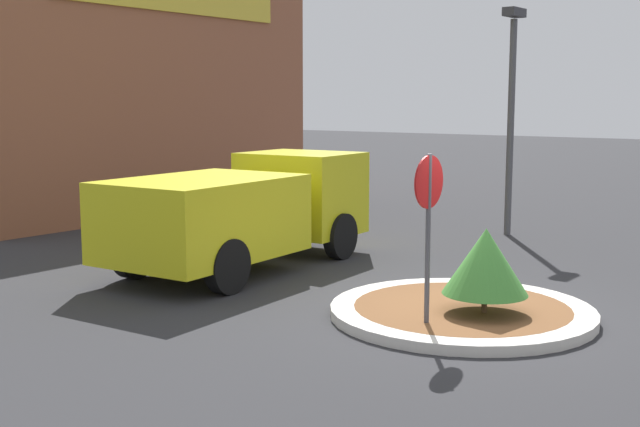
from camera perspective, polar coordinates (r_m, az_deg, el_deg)
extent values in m
plane|color=#2D2D30|center=(12.19, 10.02, -7.22)|extent=(120.00, 120.00, 0.00)
cylinder|color=beige|center=(12.17, 10.03, -6.88)|extent=(3.91, 3.91, 0.15)
cylinder|color=brown|center=(12.17, 10.03, -6.87)|extent=(3.20, 3.20, 0.15)
cylinder|color=#4C4C51|center=(10.99, 7.67, -2.22)|extent=(0.07, 0.07, 2.48)
cylinder|color=#B71414|center=(10.87, 7.76, 2.24)|extent=(0.72, 0.03, 0.72)
cylinder|color=brown|center=(11.82, 11.60, -6.27)|extent=(0.08, 0.08, 0.28)
cone|color=#3D7F33|center=(11.69, 11.69, -3.34)|extent=(1.23, 1.23, 0.95)
cube|color=gold|center=(16.84, -1.36, 1.48)|extent=(2.02, 2.38, 1.69)
cube|color=gold|center=(14.42, -8.36, -0.27)|extent=(3.63, 2.63, 1.41)
cube|color=black|center=(17.34, -0.16, 2.65)|extent=(0.20, 2.00, 0.59)
cylinder|color=black|center=(17.44, -4.62, -0.97)|extent=(0.95, 0.33, 0.93)
cylinder|color=black|center=(16.22, 1.47, -1.62)|extent=(0.95, 0.33, 0.93)
cylinder|color=black|center=(14.82, -13.09, -2.74)|extent=(0.95, 0.33, 0.93)
cylinder|color=black|center=(13.36, -6.59, -3.75)|extent=(0.95, 0.33, 0.93)
cube|color=#93563D|center=(25.05, -14.88, 8.28)|extent=(11.21, 6.00, 6.84)
cylinder|color=#4C4C51|center=(19.51, 13.39, 5.88)|extent=(0.16, 0.16, 5.06)
cube|color=#38383D|center=(19.60, 13.65, 13.73)|extent=(0.70, 0.30, 0.20)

